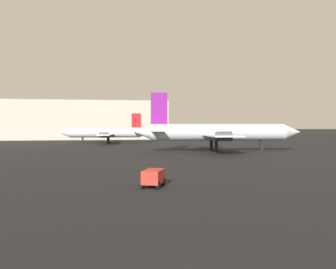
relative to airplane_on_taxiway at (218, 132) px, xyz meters
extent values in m
cylinder|color=silver|center=(0.33, -0.02, 0.01)|extent=(22.57, 4.22, 2.78)
cone|color=silver|center=(13.05, -0.84, 0.01)|extent=(3.23, 2.97, 2.78)
cone|color=silver|center=(-12.40, 0.80, 0.01)|extent=(3.23, 2.97, 2.78)
cube|color=silver|center=(-0.79, 0.05, -0.41)|extent=(5.78, 20.16, 0.21)
cube|color=silver|center=(-10.44, 0.67, 0.29)|extent=(2.52, 7.32, 0.14)
cube|color=purple|center=(-10.02, 0.65, 3.99)|extent=(2.75, 0.43, 5.18)
cylinder|color=#4C4C54|center=(0.12, 3.78, -0.55)|extent=(2.67, 1.71, 1.54)
cylinder|color=#4C4C54|center=(-0.37, -3.77, -0.55)|extent=(2.67, 1.71, 1.54)
cube|color=black|center=(7.49, -0.48, -2.36)|extent=(0.46, 0.46, 1.96)
cube|color=black|center=(-0.68, 1.76, -2.36)|extent=(0.46, 0.46, 1.96)
cube|color=black|center=(-0.90, -1.66, -2.36)|extent=(0.46, 0.46, 1.96)
cylinder|color=white|center=(-18.21, 33.32, -0.71)|extent=(17.12, 4.72, 2.47)
cone|color=white|center=(-27.95, 34.64, -0.71)|extent=(3.02, 2.81, 2.47)
cone|color=white|center=(-8.47, 32.00, -0.71)|extent=(3.02, 2.81, 2.47)
cube|color=white|center=(-17.37, 33.21, -1.08)|extent=(5.86, 23.03, 0.18)
cube|color=white|center=(-10.18, 32.24, -0.46)|extent=(2.57, 6.33, 0.12)
cube|color=red|center=(-10.54, 32.29, 2.26)|extent=(2.35, 0.53, 3.47)
cylinder|color=#4C4C54|center=(-18.45, 28.97, -1.21)|extent=(2.35, 1.60, 1.32)
cylinder|color=#4C4C54|center=(-17.29, 37.58, -1.21)|extent=(2.35, 1.60, 1.32)
cube|color=black|center=(-23.58, 34.05, -2.64)|extent=(0.41, 0.41, 1.40)
cube|color=black|center=(-17.56, 31.76, -2.64)|extent=(0.41, 0.41, 1.40)
cube|color=black|center=(-17.17, 34.66, -2.64)|extent=(0.41, 0.41, 1.40)
cube|color=red|center=(-15.97, -33.00, -2.54)|extent=(2.13, 2.72, 1.00)
cylinder|color=black|center=(-15.76, -34.00, -3.04)|extent=(0.42, 0.63, 0.60)
cylinder|color=black|center=(-16.84, -33.54, -3.04)|extent=(0.42, 0.63, 0.60)
cylinder|color=black|center=(-15.11, -32.45, -3.04)|extent=(0.42, 0.63, 0.60)
cylinder|color=black|center=(-16.18, -31.99, -3.04)|extent=(0.42, 0.63, 0.60)
cube|color=beige|center=(-36.55, 62.80, 2.56)|extent=(75.94, 20.78, 11.80)
camera|label=1|loc=(-20.17, -61.30, 1.44)|focal=40.63mm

